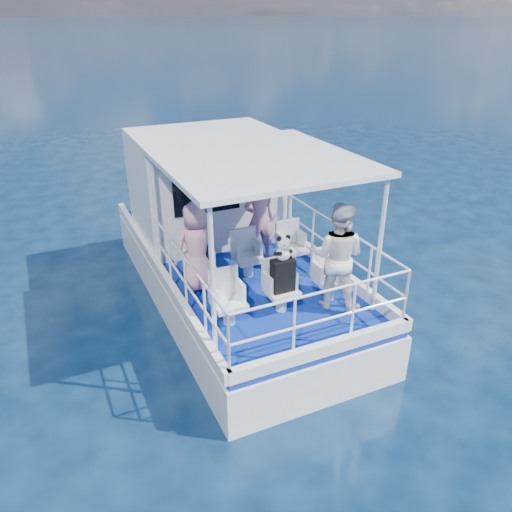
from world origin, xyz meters
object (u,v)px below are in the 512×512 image
(passenger_port_fwd, at_px, (197,247))
(backpack_center, at_px, (283,275))
(passenger_stbd_aft, at_px, (337,256))
(panda, at_px, (283,248))

(passenger_port_fwd, distance_m, backpack_center, 1.60)
(passenger_port_fwd, xyz_separation_m, passenger_stbd_aft, (1.81, -1.48, 0.11))
(passenger_stbd_aft, height_order, backpack_center, passenger_stbd_aft)
(passenger_stbd_aft, bearing_deg, backpack_center, 32.84)
(passenger_stbd_aft, bearing_deg, passenger_port_fwd, 6.82)
(passenger_port_fwd, relative_size, backpack_center, 2.89)
(passenger_port_fwd, relative_size, panda, 3.93)
(backpack_center, bearing_deg, passenger_stbd_aft, -13.22)
(passenger_stbd_aft, height_order, panda, passenger_stbd_aft)
(passenger_port_fwd, distance_m, passenger_stbd_aft, 2.34)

